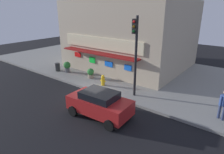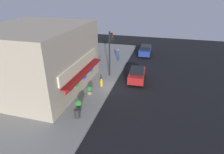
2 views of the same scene
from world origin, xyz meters
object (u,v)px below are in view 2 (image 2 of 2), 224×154
Objects in this scene: potted_plant_by_window at (79,104)px; parked_car_blue at (145,50)px; pedestrian at (118,54)px; trash_can at (77,114)px; fire_hydrant at (101,83)px; parked_car_red at (137,74)px; potted_plant_by_doorway at (89,90)px; traffic_light at (110,48)px.

potted_plant_by_window is 18.67m from parked_car_blue.
pedestrian is at bearing -1.39° from potted_plant_by_window.
potted_plant_by_window is at bearing 17.54° from trash_can.
parked_car_red is (2.79, -3.63, 0.24)m from fire_hydrant.
parked_car_red reaches higher than potted_plant_by_window.
potted_plant_by_window reaches higher than potted_plant_by_doorway.
fire_hydrant is 0.85× the size of potted_plant_by_window.
trash_can is at bearing 178.46° from fire_hydrant.
pedestrian is 7.11m from parked_car_red.
parked_car_red is at bearing -179.34° from parked_car_blue.
traffic_light reaches higher than potted_plant_by_doorway.
potted_plant_by_doorway is (-2.03, 0.67, 0.04)m from fire_hydrant.
pedestrian is (5.70, 0.36, -2.59)m from traffic_light.
traffic_light is 6.29× the size of potted_plant_by_doorway.
pedestrian is at bearing 139.88° from parked_car_blue.
parked_car_blue is at bearing -10.78° from trash_can.
traffic_light is 6.05m from potted_plant_by_doorway.
traffic_light reaches higher than parked_car_blue.
traffic_light is 4.53m from parked_car_red.
parked_car_red reaches higher than fire_hydrant.
potted_plant_by_doorway is at bearing 6.92° from trash_can.
potted_plant_by_doorway is 15.76m from parked_car_blue.
parked_car_red reaches higher than trash_can.
potted_plant_by_doorway is (4.12, 0.50, 0.07)m from trash_can.
traffic_light is at bearing -3.42° from fire_hydrant.
traffic_light is 8.71m from potted_plant_by_window.
parked_car_blue reaches higher than trash_can.
parked_car_red is (4.82, -4.30, 0.19)m from potted_plant_by_doorway.
trash_can is (-6.15, 0.17, -0.03)m from fire_hydrant.
fire_hydrant is 8.81m from pedestrian.
trash_can is at bearing 177.83° from traffic_light.
trash_can is 9.72m from parked_car_red.
parked_car_red is (7.86, -4.14, 0.06)m from potted_plant_by_window.
parked_car_blue is at bearing -18.27° from traffic_light.
trash_can is 0.20× the size of parked_car_red.
potted_plant_by_doorway is 6.46m from parked_car_red.
fire_hydrant reaches higher than trash_can.
fire_hydrant and potted_plant_by_doorway have the same top height.
pedestrian is at bearing 32.36° from parked_car_red.
trash_can is (-9.24, 0.35, -3.19)m from traffic_light.
parked_car_blue is (10.07, -3.33, -2.91)m from traffic_light.
fire_hydrant is 5.10m from potted_plant_by_window.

